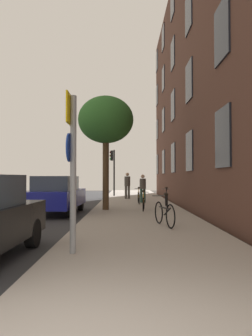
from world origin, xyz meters
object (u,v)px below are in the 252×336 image
at_px(bicycle_1, 145,202).
at_px(pedestrian_0, 144,187).
at_px(traffic_light, 114,164).
at_px(tree_near, 107,121).
at_px(sign_post, 73,159).
at_px(bicycle_3, 140,197).
at_px(bicycle_2, 168,199).
at_px(car_1, 58,194).
at_px(bicycle_0, 166,213).
at_px(pedestrian_1, 129,184).

distance_m(bicycle_1, pedestrian_0, 4.26).
relative_size(traffic_light, tree_near, 0.71).
bearing_deg(tree_near, sign_post, -90.91).
relative_size(sign_post, bicycle_3, 1.95).
relative_size(traffic_light, bicycle_2, 2.18).
bearing_deg(bicycle_3, traffic_light, 102.98).
xyz_separation_m(traffic_light, bicycle_2, (3.03, -9.60, -2.11)).
bearing_deg(car_1, sign_post, -75.83).
xyz_separation_m(bicycle_0, pedestrian_0, (-0.19, 8.82, 0.54)).
relative_size(pedestrian_1, car_1, 0.40).
xyz_separation_m(bicycle_1, pedestrian_0, (0.18, 4.21, 0.58)).
height_order(bicycle_2, pedestrian_0, pedestrian_0).
xyz_separation_m(bicycle_0, bicycle_2, (0.83, 6.16, -0.00)).
distance_m(bicycle_1, bicycle_2, 1.96).
height_order(bicycle_2, pedestrian_1, pedestrian_1).
xyz_separation_m(traffic_light, bicycle_0, (2.20, -15.76, -2.10)).
bearing_deg(bicycle_3, pedestrian_1, 98.66).
distance_m(traffic_light, bicycle_1, 11.50).
bearing_deg(bicycle_0, tree_near, 113.03).
bearing_deg(bicycle_1, bicycle_2, 52.13).
bearing_deg(traffic_light, pedestrian_1, -72.33).
xyz_separation_m(tree_near, bicycle_3, (1.62, 3.32, -3.68)).
xyz_separation_m(sign_post, traffic_light, (0.01, 19.20, 0.68)).
height_order(pedestrian_1, car_1, pedestrian_1).
distance_m(sign_post, bicycle_0, 4.33).
distance_m(traffic_light, pedestrian_1, 4.02).
relative_size(pedestrian_0, pedestrian_1, 0.91).
bearing_deg(tree_near, bicycle_1, -8.88).
relative_size(bicycle_1, car_1, 0.37).
distance_m(traffic_light, pedestrian_0, 7.39).
bearing_deg(traffic_light, sign_post, -90.02).
bearing_deg(bicycle_0, sign_post, -122.67).
bearing_deg(bicycle_3, car_1, -132.62).
height_order(tree_near, bicycle_1, tree_near).
xyz_separation_m(pedestrian_1, car_1, (-3.07, -8.00, -0.29)).
distance_m(traffic_light, car_1, 11.86).
relative_size(bicycle_2, pedestrian_1, 0.94).
distance_m(traffic_light, bicycle_0, 16.05).
relative_size(sign_post, bicycle_2, 1.85).
relative_size(bicycle_0, bicycle_2, 0.99).
distance_m(bicycle_0, car_1, 5.89).
height_order(traffic_light, tree_near, tree_near).
distance_m(sign_post, car_1, 7.95).
relative_size(traffic_light, bicycle_1, 2.21).
xyz_separation_m(sign_post, bicycle_2, (3.04, 9.59, -1.43)).
distance_m(bicycle_1, bicycle_3, 3.58).
relative_size(bicycle_2, bicycle_3, 1.05).
distance_m(pedestrian_0, car_1, 6.08).
relative_size(bicycle_1, pedestrian_0, 1.01).
xyz_separation_m(pedestrian_0, car_1, (-3.94, -4.63, -0.20)).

